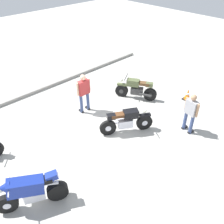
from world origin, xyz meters
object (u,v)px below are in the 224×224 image
object	(u,v)px
motorcycle_blue_sportbike	(30,190)
person_in_gray_shirt	(191,111)
motorcycle_black_cruiser	(126,121)
traffic_cone	(188,95)
person_in_red_shirt	(84,91)
motorcycle_olive_vintage	(136,89)

from	to	relation	value
motorcycle_blue_sportbike	person_in_gray_shirt	xyz separation A→B (m)	(5.93, -1.22, 0.34)
motorcycle_black_cruiser	person_in_gray_shirt	world-z (taller)	person_in_gray_shirt
motorcycle_blue_sportbike	traffic_cone	distance (m)	7.97
person_in_red_shirt	person_in_gray_shirt	bearing A→B (deg)	-149.79
motorcycle_black_cruiser	person_in_gray_shirt	bearing A→B (deg)	-12.28
motorcycle_black_cruiser	traffic_cone	size ratio (longest dim) A/B	3.51
person_in_gray_shirt	traffic_cone	distance (m)	2.48
traffic_cone	motorcycle_black_cruiser	bearing A→B (deg)	174.42
person_in_red_shirt	person_in_gray_shirt	world-z (taller)	person_in_red_shirt
motorcycle_blue_sportbike	person_in_red_shirt	xyz separation A→B (m)	(3.93, 2.61, 0.41)
motorcycle_olive_vintage	person_in_gray_shirt	world-z (taller)	person_in_gray_shirt
motorcycle_olive_vintage	person_in_red_shirt	world-z (taller)	person_in_red_shirt
traffic_cone	person_in_red_shirt	bearing A→B (deg)	147.43
motorcycle_olive_vintage	person_in_red_shirt	distance (m)	2.58
person_in_red_shirt	person_in_gray_shirt	distance (m)	4.31
motorcycle_blue_sportbike	person_in_gray_shirt	bearing A→B (deg)	-165.76
motorcycle_black_cruiser	traffic_cone	world-z (taller)	motorcycle_black_cruiser
motorcycle_blue_sportbike	motorcycle_olive_vintage	distance (m)	6.57
motorcycle_blue_sportbike	motorcycle_olive_vintage	size ratio (longest dim) A/B	1.05
motorcycle_black_cruiser	motorcycle_olive_vintage	world-z (taller)	motorcycle_black_cruiser
motorcycle_olive_vintage	traffic_cone	distance (m)	2.41
motorcycle_black_cruiser	person_in_red_shirt	distance (m)	2.27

